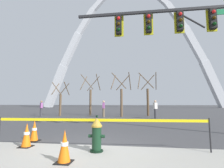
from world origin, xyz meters
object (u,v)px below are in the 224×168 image
fire_hydrant (97,134)px  monument_arch (130,49)px  traffic_cone_by_hydrant (34,131)px  traffic_cone_mid_sidewalk (27,135)px  traffic_cone_curb_edge (64,146)px  pedestrian_walking_left (155,109)px  traffic_signal_gantry (190,34)px  pedestrian_walking_right (41,108)px  pedestrian_standing_center (104,109)px

fire_hydrant → monument_arch: (-0.45, 47.43, 18.12)m
traffic_cone_by_hydrant → traffic_cone_mid_sidewalk: same height
traffic_cone_curb_edge → monument_arch: monument_arch is taller
traffic_cone_by_hydrant → pedestrian_walking_left: (5.31, 9.57, 0.46)m
fire_hydrant → traffic_cone_by_hydrant: (-2.49, 0.98, -0.11)m
traffic_cone_mid_sidewalk → traffic_cone_curb_edge: same height
traffic_signal_gantry → pedestrian_walking_left: 8.44m
traffic_signal_gantry → traffic_cone_mid_sidewalk: bearing=-154.5°
fire_hydrant → pedestrian_walking_right: 14.12m
pedestrian_walking_left → traffic_cone_curb_edge: bearing=-106.2°
traffic_cone_by_hydrant → pedestrian_standing_center: (0.54, 10.41, 0.46)m
pedestrian_walking_left → pedestrian_walking_right: (-11.18, 0.82, 0.00)m
fire_hydrant → traffic_cone_curb_edge: (-0.53, -0.95, -0.11)m
traffic_cone_curb_edge → pedestrian_walking_right: 14.61m
monument_arch → traffic_cone_mid_sidewalk: bearing=-92.2°
traffic_cone_by_hydrant → monument_arch: 49.94m
monument_arch → pedestrian_walking_left: (3.27, -36.88, -17.77)m
traffic_cone_curb_edge → pedestrian_standing_center: size_ratio=0.46×
fire_hydrant → traffic_signal_gantry: traffic_signal_gantry is taller
traffic_cone_curb_edge → traffic_signal_gantry: size_ratio=0.09×
traffic_cone_mid_sidewalk → traffic_signal_gantry: (5.81, 2.77, 4.05)m
traffic_cone_curb_edge → traffic_signal_gantry: (4.10, 3.90, 4.05)m
traffic_signal_gantry → pedestrian_walking_left: (-0.76, 7.60, -3.59)m
fire_hydrant → traffic_signal_gantry: 6.08m
traffic_cone_curb_edge → monument_arch: 51.71m
fire_hydrant → pedestrian_standing_center: bearing=99.7°
fire_hydrant → traffic_cone_mid_sidewalk: fire_hydrant is taller
traffic_cone_mid_sidewalk → traffic_cone_curb_edge: size_ratio=1.00×
traffic_cone_mid_sidewalk → pedestrian_walking_left: size_ratio=0.46×
pedestrian_walking_left → traffic_signal_gantry: bearing=-84.3°
fire_hydrant → pedestrian_standing_center: pedestrian_standing_center is taller
traffic_cone_by_hydrant → traffic_cone_curb_edge: 2.76m
traffic_cone_by_hydrant → traffic_signal_gantry: 7.55m
traffic_cone_mid_sidewalk → monument_arch: size_ratio=0.01×
pedestrian_walking_left → pedestrian_standing_center: same height
fire_hydrant → traffic_cone_by_hydrant: size_ratio=1.36×
traffic_cone_by_hydrant → traffic_cone_curb_edge: same height
pedestrian_walking_left → fire_hydrant: bearing=-104.9°
pedestrian_walking_right → pedestrian_walking_left: bearing=-4.2°
pedestrian_walking_left → pedestrian_standing_center: bearing=169.9°
traffic_cone_mid_sidewalk → monument_arch: bearing=87.8°
traffic_cone_by_hydrant → traffic_cone_curb_edge: (1.97, -1.93, 0.00)m
traffic_signal_gantry → pedestrian_walking_right: bearing=144.8°
traffic_cone_by_hydrant → monument_arch: bearing=87.5°
traffic_cone_mid_sidewalk → pedestrian_standing_center: bearing=88.5°
pedestrian_walking_left → pedestrian_standing_center: (-4.77, 0.85, 0.00)m
fire_hydrant → traffic_cone_curb_edge: fire_hydrant is taller
traffic_cone_curb_edge → pedestrian_standing_center: bearing=96.6°
traffic_cone_curb_edge → pedestrian_standing_center: pedestrian_standing_center is taller
traffic_cone_curb_edge → pedestrian_walking_right: (-7.84, 12.32, 0.46)m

